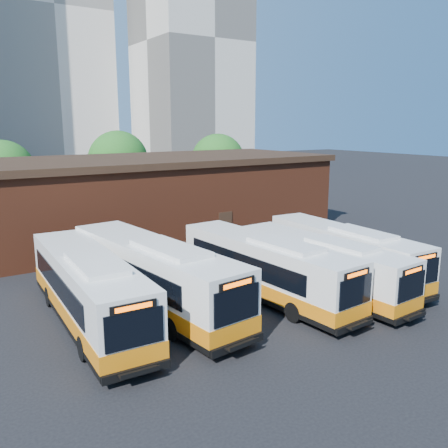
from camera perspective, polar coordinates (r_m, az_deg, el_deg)
ground at (r=24.81m, az=12.17°, el=-9.74°), size 220.00×220.00×0.00m
bus_farwest at (r=22.71m, az=-15.96°, el=-7.85°), size 3.01×12.57×3.40m
bus_west at (r=23.74m, az=-8.43°, el=-6.44°), size 4.11×13.27×3.56m
bus_midwest at (r=25.24m, az=5.01°, el=-5.53°), size 3.35×12.23×3.29m
bus_mideast at (r=26.42m, az=11.56°, el=-5.14°), size 3.02×11.45×3.09m
bus_east at (r=29.09m, az=14.20°, el=-3.60°), size 2.92×11.71×3.16m
transit_worker at (r=25.02m, az=18.08°, el=-7.58°), size 0.56×0.75×1.88m
depot_building at (r=40.15m, az=-8.15°, el=3.54°), size 28.60×12.60×6.40m
tree_west at (r=48.77m, az=-25.10°, el=5.65°), size 6.00×6.00×7.65m
tree_mid at (r=53.59m, az=-12.59°, el=7.42°), size 6.56×6.56×8.36m
tree_east at (r=55.78m, az=-0.74°, el=7.62°), size 6.24×6.24×7.96m
tower_center at (r=106.95m, az=-21.12°, el=22.69°), size 22.00×20.00×61.20m
tower_right at (r=97.35m, az=-4.08°, el=20.97°), size 18.00×18.00×49.20m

